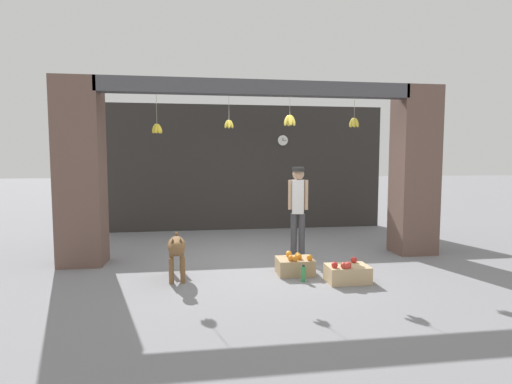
% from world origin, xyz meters
% --- Properties ---
extents(ground_plane, '(60.00, 60.00, 0.00)m').
position_xyz_m(ground_plane, '(0.00, 0.00, 0.00)').
color(ground_plane, gray).
extents(shop_back_wall, '(7.06, 0.12, 3.00)m').
position_xyz_m(shop_back_wall, '(0.00, 3.18, 1.50)').
color(shop_back_wall, '#2D2B28').
rests_on(shop_back_wall, ground_plane).
extents(shop_pillar_left, '(0.70, 0.60, 3.00)m').
position_xyz_m(shop_pillar_left, '(-2.88, 0.30, 1.50)').
color(shop_pillar_left, brown).
rests_on(shop_pillar_left, ground_plane).
extents(shop_pillar_right, '(0.70, 0.60, 3.00)m').
position_xyz_m(shop_pillar_right, '(2.88, 0.30, 1.50)').
color(shop_pillar_right, brown).
rests_on(shop_pillar_right, ground_plane).
extents(storefront_awning, '(5.16, 0.29, 0.88)m').
position_xyz_m(storefront_awning, '(0.00, 0.12, 2.85)').
color(storefront_awning, '#4C4C51').
extents(dog, '(0.30, 0.94, 0.66)m').
position_xyz_m(dog, '(-1.32, -0.73, 0.45)').
color(dog, brown).
rests_on(dog, ground_plane).
extents(shopkeeper, '(0.33, 0.28, 1.58)m').
position_xyz_m(shopkeeper, '(0.70, 0.23, 0.92)').
color(shopkeeper, '#424247').
rests_on(shopkeeper, ground_plane).
extents(fruit_crate_oranges, '(0.53, 0.43, 0.32)m').
position_xyz_m(fruit_crate_oranges, '(0.42, -0.73, 0.13)').
color(fruit_crate_oranges, tan).
rests_on(fruit_crate_oranges, ground_plane).
extents(fruit_crate_apples, '(0.58, 0.39, 0.32)m').
position_xyz_m(fruit_crate_apples, '(1.05, -1.22, 0.13)').
color(fruit_crate_apples, tan).
rests_on(fruit_crate_apples, ground_plane).
extents(water_bottle, '(0.07, 0.07, 0.24)m').
position_xyz_m(water_bottle, '(0.45, -1.10, 0.11)').
color(water_bottle, '#38934C').
rests_on(water_bottle, ground_plane).
extents(wall_clock, '(0.26, 0.03, 0.26)m').
position_xyz_m(wall_clock, '(1.03, 3.11, 2.16)').
color(wall_clock, black).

